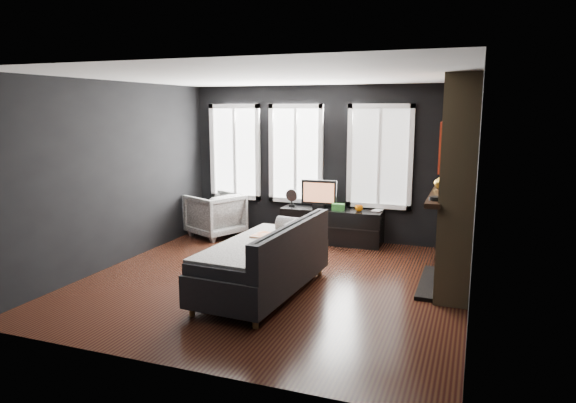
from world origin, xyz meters
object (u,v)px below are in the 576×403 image
(book, at_px, (373,205))
(armchair, at_px, (215,213))
(media_console, at_px, (332,226))
(sofa, at_px, (263,257))
(monitor, at_px, (319,192))
(mug, at_px, (359,207))
(mantel_vase, at_px, (441,181))

(book, bearing_deg, armchair, -172.27)
(armchair, bearing_deg, media_console, 122.74)
(media_console, relative_size, book, 8.40)
(sofa, bearing_deg, armchair, 132.64)
(sofa, relative_size, monitor, 3.47)
(monitor, xyz_separation_m, mug, (0.71, -0.02, -0.21))
(armchair, xyz_separation_m, book, (2.81, 0.38, 0.27))
(sofa, distance_m, mug, 2.73)
(armchair, bearing_deg, mug, 120.06)
(armchair, relative_size, book, 4.20)
(mug, height_order, mantel_vase, mantel_vase)
(book, bearing_deg, mantel_vase, -47.85)
(armchair, height_order, mug, armchair)
(armchair, distance_m, book, 2.85)
(sofa, height_order, mantel_vase, mantel_vase)
(mug, xyz_separation_m, mantel_vase, (1.37, -1.13, 0.66))
(media_console, relative_size, mug, 13.33)
(sofa, height_order, armchair, sofa)
(mug, bearing_deg, mantel_vase, -39.53)
(armchair, distance_m, mantel_vase, 4.17)
(mug, xyz_separation_m, book, (0.21, 0.15, 0.04))
(armchair, xyz_separation_m, media_console, (2.12, 0.29, -0.14))
(mug, relative_size, mantel_vase, 0.66)
(monitor, bearing_deg, mug, -4.98)
(sofa, height_order, book, sofa)
(media_console, bearing_deg, sofa, -93.95)
(sofa, distance_m, book, 2.93)
(sofa, relative_size, book, 10.54)
(sofa, bearing_deg, book, 76.65)
(book, bearing_deg, mug, -144.69)
(mug, bearing_deg, media_console, 173.09)
(media_console, relative_size, mantel_vase, 8.83)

